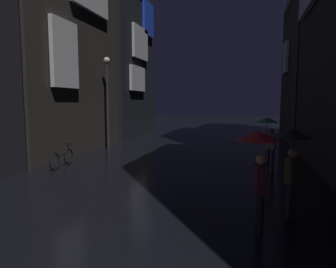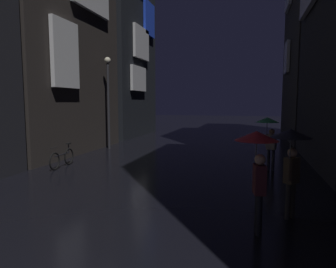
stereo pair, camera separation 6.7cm
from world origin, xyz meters
name	(u,v)px [view 1 (the left image)]	position (x,y,z in m)	size (l,w,h in m)	color
building_left_mid	(47,1)	(-7.48, 13.13, 7.98)	(4.25, 8.26, 15.96)	#2D2826
building_left_far	(117,38)	(-7.48, 21.67, 7.77)	(4.25, 7.33, 15.53)	black
pedestrian_foreground_left_green	(268,129)	(3.65, 11.44, 1.67)	(0.90, 0.90, 2.12)	#2D2D38
pedestrian_midstreet_left_red	(259,153)	(3.11, 5.41, 1.67)	(0.90, 0.90, 2.12)	black
pedestrian_foreground_right_black	(292,149)	(3.86, 6.25, 1.67)	(0.90, 0.90, 2.12)	#38332D
bicycle_parked_at_storefront	(62,158)	(-4.60, 9.78, 0.39)	(0.20, 1.82, 0.96)	black
streetlamp_left_far	(107,92)	(-5.00, 14.90, 3.31)	(0.36, 0.36, 5.27)	#2D2D33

